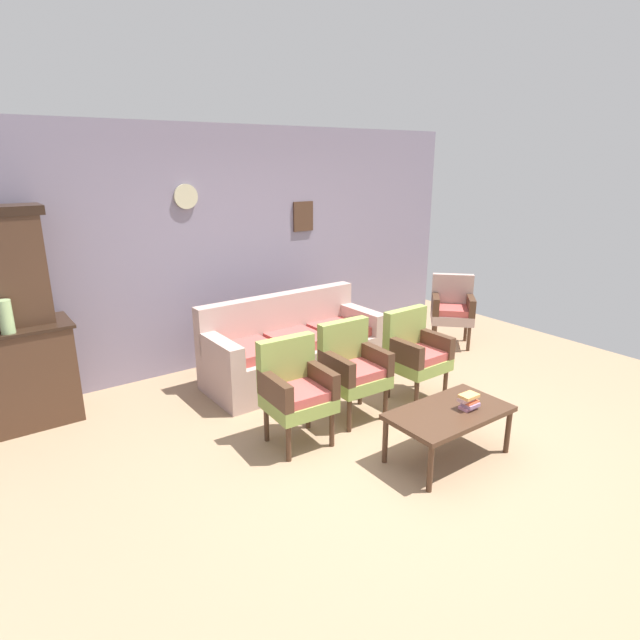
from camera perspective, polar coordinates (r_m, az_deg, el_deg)
ground_plane at (r=4.62m, az=7.35°, el=-13.38°), size 7.68×7.68×0.00m
wall_back_with_decor at (r=6.23m, az=-8.97°, el=7.85°), size 6.40×0.09×2.70m
side_cabinet at (r=5.45m, az=-30.87°, el=-5.48°), size 1.16×0.55×0.93m
vase_on_cabinet at (r=5.10m, az=-30.95°, el=0.30°), size 0.11×0.11×0.29m
floral_couch at (r=5.77m, az=-2.94°, el=-3.27°), size 1.98×0.83×0.90m
armchair_near_cabinet at (r=4.43m, az=-2.69°, el=-7.35°), size 0.54×0.51×0.90m
armchair_by_doorway at (r=4.88m, az=3.55°, el=-5.02°), size 0.54×0.51×0.90m
armchair_near_couch_end at (r=5.33m, az=10.27°, el=-3.31°), size 0.53×0.50×0.90m
wingback_chair_by_fireplace at (r=6.99m, az=14.16°, el=1.37°), size 0.71×0.71×0.90m
coffee_table at (r=4.38m, az=13.85°, el=-10.03°), size 1.00×0.56×0.42m
book_stack_on_table at (r=4.40m, az=15.85°, el=-8.48°), size 0.16×0.12×0.12m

